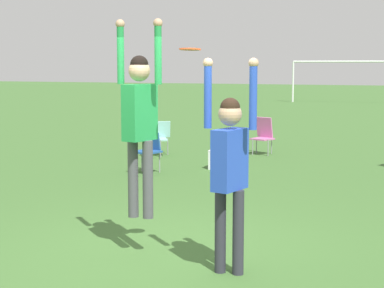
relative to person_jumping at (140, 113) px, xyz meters
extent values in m
plane|color=#3D662D|center=(0.21, 0.17, -1.65)|extent=(120.00, 120.00, 0.00)
cylinder|color=#4C4C51|center=(-0.09, 0.00, -0.76)|extent=(0.12, 0.12, 0.90)
cylinder|color=#4C4C51|center=(0.09, 0.00, -0.76)|extent=(0.12, 0.12, 0.90)
cube|color=green|center=(0.00, 0.00, 0.00)|extent=(0.30, 0.45, 0.64)
sphere|color=tan|center=(0.00, 0.00, 0.47)|extent=(0.24, 0.24, 0.24)
sphere|color=black|center=(0.00, 0.00, 0.54)|extent=(0.21, 0.21, 0.21)
cylinder|color=green|center=(-0.23, 0.00, 0.66)|extent=(0.08, 0.08, 0.67)
sphere|color=tan|center=(-0.23, 0.00, 1.00)|extent=(0.10, 0.10, 0.10)
cylinder|color=green|center=(0.23, 0.00, 0.66)|extent=(0.08, 0.08, 0.67)
sphere|color=tan|center=(0.23, 0.00, 1.00)|extent=(0.10, 0.10, 0.10)
cylinder|color=#2D2D38|center=(1.06, -0.32, -1.20)|extent=(0.12, 0.12, 0.90)
cylinder|color=#2D2D38|center=(1.26, -0.32, -1.20)|extent=(0.12, 0.12, 0.90)
cube|color=blue|center=(1.16, -0.32, -0.43)|extent=(0.31, 0.47, 0.64)
sphere|color=tan|center=(1.16, -0.32, 0.04)|extent=(0.24, 0.24, 0.24)
sphere|color=black|center=(1.16, -0.32, 0.10)|extent=(0.21, 0.21, 0.21)
cylinder|color=blue|center=(0.92, -0.32, 0.22)|extent=(0.08, 0.08, 0.67)
sphere|color=tan|center=(0.92, -0.32, 0.56)|extent=(0.10, 0.10, 0.10)
cylinder|color=blue|center=(1.40, -0.32, 0.22)|extent=(0.08, 0.08, 0.67)
sphere|color=tan|center=(1.40, -0.32, 0.56)|extent=(0.10, 0.10, 0.10)
cylinder|color=#E04C23|center=(0.69, -0.24, 0.70)|extent=(0.23, 0.23, 0.03)
cylinder|color=gray|center=(-3.19, 7.22, -1.44)|extent=(0.02, 0.02, 0.41)
cylinder|color=gray|center=(-2.74, 7.22, -1.44)|extent=(0.02, 0.02, 0.41)
cylinder|color=gray|center=(-3.19, 7.68, -1.44)|extent=(0.02, 0.02, 0.41)
cylinder|color=gray|center=(-2.74, 7.68, -1.44)|extent=(0.02, 0.02, 0.41)
cube|color=#8CC6C1|center=(-2.96, 7.45, -1.25)|extent=(0.72, 0.72, 0.04)
cube|color=#8CC6C1|center=(-2.96, 7.70, -1.04)|extent=(0.52, 0.34, 0.40)
cylinder|color=gray|center=(-2.34, 4.88, -1.42)|extent=(0.02, 0.02, 0.46)
cylinder|color=gray|center=(-1.95, 4.88, -1.42)|extent=(0.02, 0.02, 0.46)
cylinder|color=gray|center=(-2.34, 5.27, -1.42)|extent=(0.02, 0.02, 0.46)
cylinder|color=gray|center=(-1.95, 5.27, -1.42)|extent=(0.02, 0.02, 0.46)
cube|color=#235193|center=(-2.15, 5.07, -1.21)|extent=(0.58, 0.58, 0.04)
cube|color=#235193|center=(-2.15, 5.29, -1.01)|extent=(0.47, 0.24, 0.36)
cylinder|color=gray|center=(-0.78, 8.31, -1.45)|extent=(0.02, 0.02, 0.40)
cylinder|color=gray|center=(-0.40, 8.31, -1.45)|extent=(0.02, 0.02, 0.40)
cylinder|color=gray|center=(-0.78, 8.69, -1.45)|extent=(0.02, 0.02, 0.40)
cylinder|color=gray|center=(-0.40, 8.69, -1.45)|extent=(0.02, 0.02, 0.40)
cube|color=#C666A3|center=(-0.59, 8.50, -1.27)|extent=(0.58, 0.58, 0.04)
cube|color=#C666A3|center=(-0.59, 8.71, -1.00)|extent=(0.46, 0.28, 0.50)
cube|color=white|center=(-0.89, 6.10, -1.46)|extent=(0.48, 0.36, 0.38)
cube|color=silver|center=(-0.89, 6.10, -1.26)|extent=(0.49, 0.37, 0.02)
cylinder|color=white|center=(-3.91, 29.86, -0.50)|extent=(0.10, 0.10, 2.30)
cylinder|color=white|center=(-0.41, 29.86, 0.65)|extent=(7.00, 0.10, 0.10)
camera|label=1|loc=(3.00, -6.62, 0.56)|focal=60.00mm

